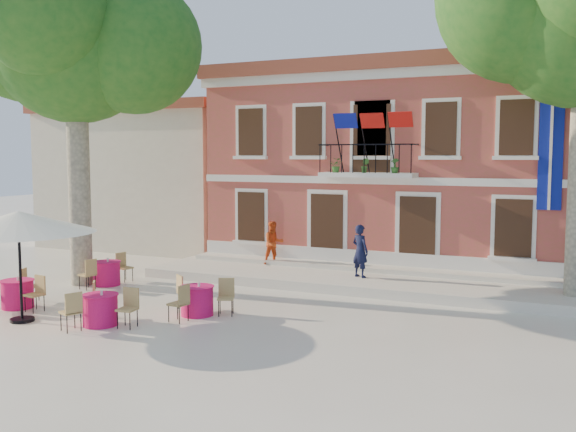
# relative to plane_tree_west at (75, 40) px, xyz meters

# --- Properties ---
(ground) EXTENTS (90.00, 90.00, 0.00)m
(ground) POSITION_rel_plane_tree_west_xyz_m (6.08, -0.84, -7.73)
(ground) COLOR beige
(ground) RESTS_ON ground
(main_building) EXTENTS (13.50, 9.59, 7.50)m
(main_building) POSITION_rel_plane_tree_west_xyz_m (8.08, 9.14, -3.95)
(main_building) COLOR #B94345
(main_building) RESTS_ON ground
(neighbor_west) EXTENTS (9.40, 9.40, 6.40)m
(neighbor_west) POSITION_rel_plane_tree_west_xyz_m (-3.42, 10.16, -4.51)
(neighbor_west) COLOR beige
(neighbor_west) RESTS_ON ground
(terrace) EXTENTS (14.00, 3.40, 0.30)m
(terrace) POSITION_rel_plane_tree_west_xyz_m (8.08, 3.56, -7.58)
(terrace) COLOR silver
(terrace) RESTS_ON ground
(plane_tree_west) EXTENTS (5.34, 5.34, 10.49)m
(plane_tree_west) POSITION_rel_plane_tree_west_xyz_m (0.00, 0.00, 0.00)
(plane_tree_west) COLOR #A59E84
(plane_tree_west) RESTS_ON ground
(patio_umbrella) EXTENTS (3.74, 3.74, 2.78)m
(patio_umbrella) POSITION_rel_plane_tree_west_xyz_m (1.92, -4.24, -5.23)
(patio_umbrella) COLOR black
(patio_umbrella) RESTS_ON ground
(pedestrian_navy) EXTENTS (0.72, 0.62, 1.68)m
(pedestrian_navy) POSITION_rel_plane_tree_west_xyz_m (8.27, 3.40, -6.59)
(pedestrian_navy) COLOR black
(pedestrian_navy) RESTS_ON terrace
(pedestrian_orange) EXTENTS (0.94, 0.93, 1.53)m
(pedestrian_orange) POSITION_rel_plane_tree_west_xyz_m (4.74, 4.41, -6.66)
(pedestrian_orange) COLOR #CF4718
(pedestrian_orange) RESTS_ON terrace
(cafe_table_0) EXTENTS (1.75, 1.85, 0.95)m
(cafe_table_0) POSITION_rel_plane_tree_west_xyz_m (0.69, -3.24, -7.30)
(cafe_table_0) COLOR #D9145C
(cafe_table_0) RESTS_ON ground
(cafe_table_1) EXTENTS (1.73, 1.86, 0.95)m
(cafe_table_1) POSITION_rel_plane_tree_west_xyz_m (3.97, -3.72, -7.30)
(cafe_table_1) COLOR #D9145C
(cafe_table_1) RESTS_ON ground
(cafe_table_3) EXTENTS (0.90, 1.96, 0.95)m
(cafe_table_3) POSITION_rel_plane_tree_west_xyz_m (0.82, 0.22, -7.31)
(cafe_table_3) COLOR #D9145C
(cafe_table_3) RESTS_ON ground
(cafe_table_4) EXTENTS (1.86, 1.71, 0.95)m
(cafe_table_4) POSITION_rel_plane_tree_west_xyz_m (5.58, -1.88, -7.30)
(cafe_table_4) COLOR #D9145C
(cafe_table_4) RESTS_ON ground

